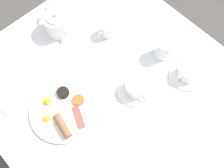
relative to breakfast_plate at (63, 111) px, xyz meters
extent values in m
plane|color=#4C4742|center=(-0.22, 0.05, -0.76)|extent=(8.00, 8.00, 0.00)
cube|color=silver|center=(-0.22, 0.05, -0.02)|extent=(0.98, 1.10, 0.03)
cylinder|color=brown|center=(-0.66, -0.44, -0.40)|extent=(0.04, 0.04, 0.72)
cylinder|color=white|center=(0.00, 0.00, 0.00)|extent=(0.27, 0.27, 0.01)
cylinder|color=white|center=(0.02, -0.07, 0.01)|extent=(0.06, 0.06, 0.00)
sphere|color=yellow|center=(0.02, -0.07, 0.02)|extent=(0.03, 0.03, 0.03)
cylinder|color=white|center=(0.07, -0.01, 0.01)|extent=(0.07, 0.07, 0.00)
sphere|color=yellow|center=(0.07, -0.01, 0.01)|extent=(0.02, 0.02, 0.02)
cylinder|color=brown|center=(0.04, 0.05, 0.02)|extent=(0.05, 0.10, 0.03)
cube|color=#B74C42|center=(-0.03, 0.06, 0.01)|extent=(0.06, 0.10, 0.01)
cylinder|color=#D16023|center=(-0.07, 0.01, 0.01)|extent=(0.05, 0.05, 0.01)
cylinder|color=black|center=(-0.05, -0.05, 0.01)|extent=(0.05, 0.05, 0.02)
cylinder|color=white|center=(-0.24, -0.32, 0.03)|extent=(0.12, 0.12, 0.09)
cylinder|color=white|center=(-0.24, -0.32, 0.08)|extent=(0.09, 0.09, 0.01)
sphere|color=white|center=(-0.24, -0.32, 0.10)|extent=(0.02, 0.02, 0.02)
cone|color=white|center=(-0.23, -0.24, 0.04)|extent=(0.02, 0.05, 0.04)
torus|color=white|center=(-0.24, -0.38, 0.03)|extent=(0.01, 0.07, 0.07)
cylinder|color=white|center=(-0.27, 0.13, -0.01)|extent=(0.15, 0.15, 0.01)
cylinder|color=white|center=(-0.27, 0.13, 0.02)|extent=(0.09, 0.09, 0.05)
cylinder|color=olive|center=(-0.27, 0.13, 0.02)|extent=(0.08, 0.08, 0.04)
torus|color=white|center=(-0.28, 0.18, 0.02)|extent=(0.01, 0.04, 0.04)
cylinder|color=white|center=(-0.48, 0.23, -0.01)|extent=(0.15, 0.15, 0.01)
cylinder|color=white|center=(-0.48, 0.23, 0.02)|extent=(0.09, 0.09, 0.05)
cylinder|color=olive|center=(-0.48, 0.23, 0.02)|extent=(0.08, 0.08, 0.04)
torus|color=white|center=(-0.43, 0.22, 0.02)|extent=(0.04, 0.01, 0.04)
cylinder|color=white|center=(-0.48, 0.09, 0.03)|extent=(0.07, 0.07, 0.09)
cylinder|color=white|center=(-0.38, -0.15, 0.02)|extent=(0.06, 0.06, 0.06)
torus|color=white|center=(-0.35, -0.15, 0.02)|extent=(0.04, 0.01, 0.04)
cube|color=white|center=(0.14, -0.21, -0.01)|extent=(0.10, 0.16, 0.01)
cube|color=silver|center=(-0.56, -0.15, -0.01)|extent=(0.20, 0.09, 0.00)
camera|label=1|loc=(0.08, 0.37, 0.98)|focal=42.00mm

